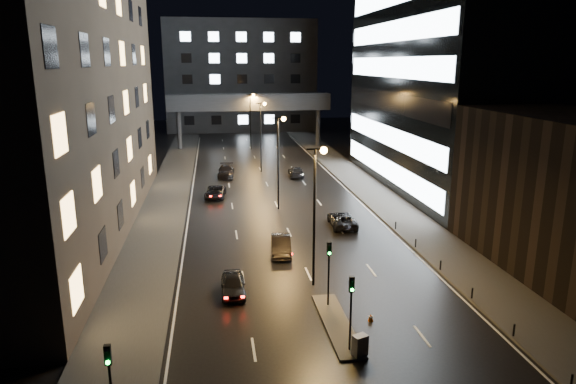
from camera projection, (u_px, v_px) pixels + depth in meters
name	position (u px, v px, depth m)	size (l,w,h in m)	color
ground	(267.00, 184.00, 68.01)	(160.00, 160.00, 0.00)	black
sidewalk_left	(168.00, 197.00, 61.44)	(5.00, 110.00, 0.15)	#383533
sidewalk_right	(369.00, 189.00, 64.96)	(5.00, 110.00, 0.15)	#383533
building_left	(27.00, 12.00, 44.57)	(15.00, 48.00, 40.00)	#2D2319
building_right_low	(566.00, 192.00, 39.62)	(10.00, 18.00, 12.00)	black
building_right_glass	(474.00, 4.00, 62.13)	(20.00, 36.00, 45.00)	black
building_far	(240.00, 76.00, 120.54)	(34.00, 14.00, 25.00)	#333335
skybridge	(249.00, 103.00, 94.72)	(30.00, 3.00, 10.00)	#333335
median_island	(337.00, 324.00, 31.60)	(1.60, 8.00, 0.15)	#383533
traffic_signal_near	(329.00, 263.00, 33.25)	(0.28, 0.34, 4.40)	black
traffic_signal_far	(351.00, 301.00, 27.97)	(0.28, 0.34, 4.40)	black
traffic_signal_corner	(110.00, 376.00, 21.56)	(0.28, 0.34, 4.40)	black
bollard_row	(455.00, 279.00, 37.22)	(0.12, 25.12, 0.90)	black
streetlight_near	(317.00, 199.00, 35.75)	(1.45, 0.50, 10.15)	black
streetlight_mid_a	(280.00, 151.00, 54.93)	(1.45, 0.50, 10.15)	black
streetlight_mid_b	(262.00, 128.00, 74.10)	(1.45, 0.50, 10.15)	black
streetlight_far	(251.00, 114.00, 93.28)	(1.45, 0.50, 10.15)	black
car_away_a	(233.00, 284.00, 35.75)	(1.66, 4.14, 1.41)	black
car_away_b	(281.00, 245.00, 43.26)	(1.60, 4.60, 1.51)	black
car_away_c	(215.00, 192.00, 61.17)	(2.22, 4.81, 1.34)	black
car_away_d	(226.00, 171.00, 72.29)	(2.18, 5.37, 1.56)	black
car_toward_a	(342.00, 220.00, 50.39)	(2.34, 5.08, 1.41)	black
car_toward_b	(296.00, 172.00, 72.36)	(1.97, 4.84, 1.40)	black
utility_cabinet	(360.00, 345.00, 28.01)	(0.79, 0.53, 1.19)	#525154
cone_a	(371.00, 317.00, 32.08)	(0.36, 0.36, 0.49)	#E4600C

